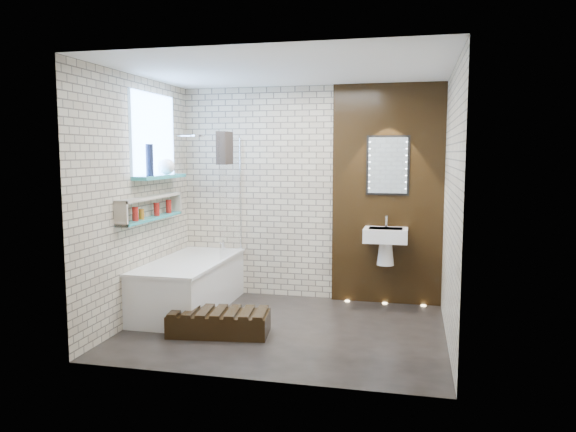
% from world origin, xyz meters
% --- Properties ---
extents(ground, '(3.20, 3.20, 0.00)m').
position_xyz_m(ground, '(0.00, 0.00, 0.00)').
color(ground, black).
rests_on(ground, ground).
extents(room_shell, '(3.24, 3.20, 2.60)m').
position_xyz_m(room_shell, '(0.00, 0.00, 1.30)').
color(room_shell, '#AFA18B').
rests_on(room_shell, ground).
extents(walnut_panel, '(1.30, 0.06, 2.60)m').
position_xyz_m(walnut_panel, '(0.95, 1.27, 1.30)').
color(walnut_panel, black).
rests_on(walnut_panel, ground).
extents(clerestory_window, '(0.18, 1.00, 0.94)m').
position_xyz_m(clerestory_window, '(-1.57, 0.35, 1.90)').
color(clerestory_window, '#7FADE0').
rests_on(clerestory_window, room_shell).
extents(display_niche, '(0.14, 1.30, 0.26)m').
position_xyz_m(display_niche, '(-1.53, 0.15, 1.20)').
color(display_niche, teal).
rests_on(display_niche, room_shell).
extents(bathtub, '(0.79, 1.74, 0.70)m').
position_xyz_m(bathtub, '(-1.22, 0.45, 0.29)').
color(bathtub, white).
rests_on(bathtub, ground).
extents(bath_screen, '(0.01, 0.78, 1.40)m').
position_xyz_m(bath_screen, '(-0.87, 0.89, 1.28)').
color(bath_screen, white).
rests_on(bath_screen, bathtub).
extents(towel, '(0.11, 0.29, 0.37)m').
position_xyz_m(towel, '(-0.87, 0.70, 1.85)').
color(towel, black).
rests_on(towel, bath_screen).
extents(shower_head, '(0.18, 0.18, 0.02)m').
position_xyz_m(shower_head, '(-1.30, 0.95, 2.00)').
color(shower_head, silver).
rests_on(shower_head, room_shell).
extents(washbasin, '(0.50, 0.36, 0.58)m').
position_xyz_m(washbasin, '(0.95, 1.07, 0.79)').
color(washbasin, white).
rests_on(washbasin, walnut_panel).
extents(led_mirror, '(0.50, 0.02, 0.70)m').
position_xyz_m(led_mirror, '(0.95, 1.23, 1.65)').
color(led_mirror, black).
rests_on(led_mirror, walnut_panel).
extents(walnut_step, '(1.03, 0.55, 0.22)m').
position_xyz_m(walnut_step, '(-0.60, -0.30, 0.11)').
color(walnut_step, black).
rests_on(walnut_step, ground).
extents(niche_bottles, '(0.06, 0.85, 0.15)m').
position_xyz_m(niche_bottles, '(-1.53, 0.18, 1.17)').
color(niche_bottles, '#AC681A').
rests_on(niche_bottles, display_niche).
extents(sill_vases, '(0.18, 0.55, 0.34)m').
position_xyz_m(sill_vases, '(-1.50, 0.39, 1.66)').
color(sill_vases, '#151E3C').
rests_on(sill_vases, clerestory_window).
extents(floor_uplights, '(0.96, 0.06, 0.01)m').
position_xyz_m(floor_uplights, '(0.95, 1.20, 0.01)').
color(floor_uplights, '#FFD899').
rests_on(floor_uplights, ground).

